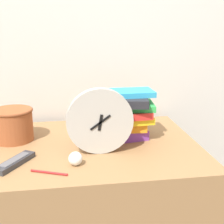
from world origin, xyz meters
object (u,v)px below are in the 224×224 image
tv_remote (15,162)px  crumpled_paper_ball (75,159)px  book_stack (124,114)px  basket (13,124)px  pen (49,173)px  desk_clock (100,121)px

tv_remote → crumpled_paper_ball: (0.22, -0.03, 0.01)m
book_stack → basket: size_ratio=1.53×
basket → tv_remote: (0.04, -0.26, -0.06)m
crumpled_paper_ball → pen: size_ratio=0.39×
desk_clock → basket: (-0.36, 0.19, -0.06)m
tv_remote → crumpled_paper_ball: bearing=-9.2°
book_stack → basket: (-0.49, 0.05, -0.04)m
basket → pen: 0.39m
basket → pen: bearing=-64.6°
desk_clock → book_stack: size_ratio=0.95×
pen → book_stack: bearing=43.1°
crumpled_paper_ball → tv_remote: bearing=170.8°
desk_clock → crumpled_paper_ball: 0.18m
book_stack → crumpled_paper_ball: (-0.23, -0.25, -0.09)m
basket → tv_remote: 0.27m
tv_remote → book_stack: bearing=25.3°
desk_clock → crumpled_paper_ball: bearing=-136.4°
book_stack → tv_remote: bearing=-154.7°
desk_clock → pen: bearing=-141.7°
desk_clock → basket: bearing=151.6°
desk_clock → basket: desk_clock is taller
book_stack → crumpled_paper_ball: book_stack is taller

